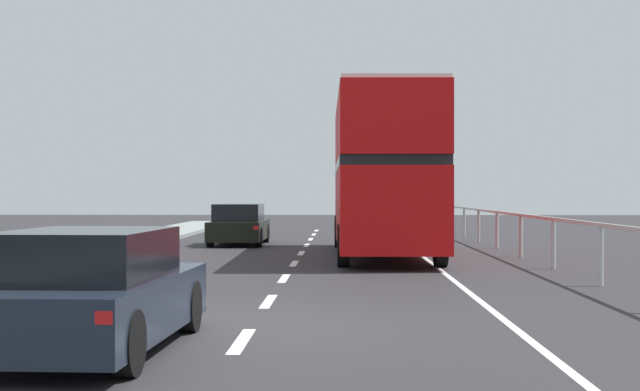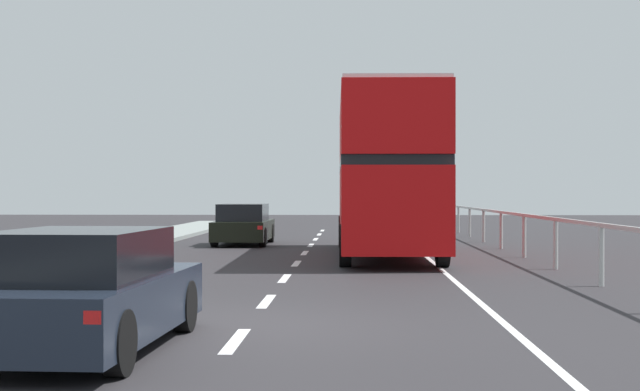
{
  "view_description": "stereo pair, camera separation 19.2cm",
  "coord_description": "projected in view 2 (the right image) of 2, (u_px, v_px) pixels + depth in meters",
  "views": [
    {
      "loc": [
        1.18,
        -12.02,
        1.74
      ],
      "look_at": [
        0.76,
        5.47,
        1.69
      ],
      "focal_mm": 51.6,
      "sensor_mm": 36.0,
      "label": 1
    },
    {
      "loc": [
        1.37,
        -12.01,
        1.74
      ],
      "look_at": [
        0.76,
        5.47,
        1.69
      ],
      "focal_mm": 51.6,
      "sensor_mm": 36.0,
      "label": 2
    }
  ],
  "objects": [
    {
      "name": "double_decker_bus_red",
      "position": [
        385.0,
        171.0,
        25.23
      ],
      "size": [
        2.7,
        10.67,
        4.35
      ],
      "rotation": [
        0.0,
        0.0,
        0.02
      ],
      "color": "#BF0B0D",
      "rests_on": "ground"
    },
    {
      "name": "hatchback_car_near",
      "position": [
        84.0,
        292.0,
        10.07
      ],
      "size": [
        1.92,
        4.29,
        1.34
      ],
      "rotation": [
        0.0,
        0.0,
        -0.04
      ],
      "color": "#1C2432",
      "rests_on": "ground"
    },
    {
      "name": "lane_paint_markings",
      "position": [
        383.0,
        269.0,
        20.8
      ],
      "size": [
        3.53,
        46.0,
        0.01
      ],
      "color": "silver",
      "rests_on": "ground"
    },
    {
      "name": "ground_plane",
      "position": [
        248.0,
        329.0,
        12.06
      ],
      "size": [
        73.2,
        120.0,
        0.1
      ],
      "primitive_type": "cube",
      "color": "#2A282C"
    },
    {
      "name": "bridge_side_railing",
      "position": [
        556.0,
        227.0,
        20.84
      ],
      "size": [
        0.1,
        42.0,
        1.18
      ],
      "color": "#B5B5B3",
      "rests_on": "ground"
    },
    {
      "name": "sedan_car_ahead",
      "position": [
        244.0,
        225.0,
        30.76
      ],
      "size": [
        1.76,
        4.21,
        1.37
      ],
      "rotation": [
        0.0,
        0.0,
        -0.0
      ],
      "color": "black",
      "rests_on": "ground"
    }
  ]
}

